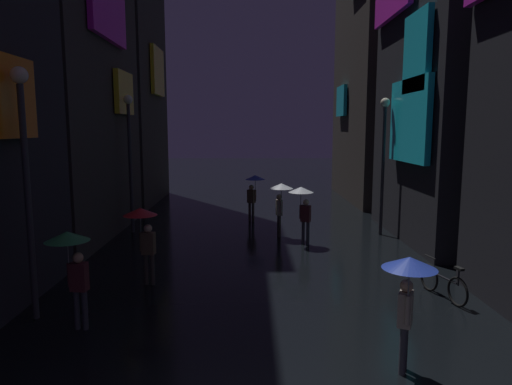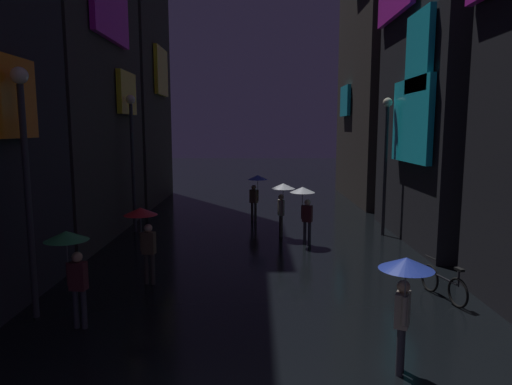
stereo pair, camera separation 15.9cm
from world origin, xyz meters
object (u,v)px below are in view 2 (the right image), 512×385
Objects in this scene: pedestrian_midstreet_centre_blue at (404,283)px; bicycle_parked_at_storefront at (442,284)px; pedestrian_foreground_right_clear at (281,195)px; pedestrian_far_right_clear at (303,199)px; pedestrian_midstreet_left_green at (69,252)px; pedestrian_near_crossing_blue at (255,185)px; streetlamp_left_near at (24,165)px; pedestrian_foreground_left_red at (142,224)px; streetlamp_left_far at (131,148)px; streetlamp_right_far at (384,150)px.

pedestrian_midstreet_centre_blue reaches higher than bicycle_parked_at_storefront.
pedestrian_foreground_right_clear is 1.34m from pedestrian_far_right_clear.
pedestrian_far_right_clear is at bearing 51.66° from pedestrian_midstreet_left_green.
streetlamp_left_near is (-4.98, -10.65, 1.77)m from pedestrian_near_crossing_blue.
pedestrian_midstreet_left_green is at bearing -106.66° from pedestrian_foreground_left_red.
pedestrian_foreground_left_red is at bearing -109.72° from pedestrian_near_crossing_blue.
pedestrian_midstreet_centre_blue is 1.19× the size of bicycle_parked_at_storefront.
streetlamp_left_near is at bearing -131.75° from pedestrian_foreground_left_red.
pedestrian_foreground_left_red is 6.88m from streetlamp_left_far.
pedestrian_midstreet_left_green is 8.75m from bicycle_parked_at_storefront.
pedestrian_foreground_left_red is 10.07m from streetlamp_right_far.
pedestrian_foreground_right_clear is 3.22m from pedestrian_near_crossing_blue.
pedestrian_near_crossing_blue is 9.01m from pedestrian_foreground_left_red.
bicycle_parked_at_storefront is at bearing 58.65° from pedestrian_midstreet_centre_blue.
pedestrian_near_crossing_blue is (-1.00, 3.06, 0.00)m from pedestrian_foreground_right_clear.
pedestrian_near_crossing_blue and pedestrian_far_right_clear have the same top height.
pedestrian_near_crossing_blue is 10.72m from bicycle_parked_at_storefront.
streetlamp_right_far reaches higher than pedestrian_far_right_clear.
pedestrian_foreground_left_red is at bearing -126.71° from pedestrian_foreground_right_clear.
streetlamp_right_far is at bearing 5.19° from pedestrian_foreground_right_clear.
pedestrian_near_crossing_blue is 11.90m from pedestrian_midstreet_left_green.
pedestrian_far_right_clear reaches higher than bicycle_parked_at_storefront.
pedestrian_midstreet_centre_blue and pedestrian_foreground_left_red have the same top height.
pedestrian_far_right_clear and pedestrian_midstreet_left_green have the same top height.
streetlamp_right_far reaches higher than pedestrian_midstreet_centre_blue.
streetlamp_right_far is at bearing -3.25° from streetlamp_left_far.
pedestrian_foreground_right_clear is 0.39× the size of streetlamp_left_near.
pedestrian_near_crossing_blue is at bearing 71.03° from pedestrian_midstreet_left_green.
pedestrian_near_crossing_blue is 0.39× the size of streetlamp_right_far.
pedestrian_foreground_right_clear is 0.39× the size of streetlamp_right_far.
pedestrian_far_right_clear is at bearing 118.37° from bicycle_parked_at_storefront.
streetlamp_left_far is (-9.60, 7.46, 3.06)m from bicycle_parked_at_storefront.
pedestrian_near_crossing_blue is 4.53m from pedestrian_far_right_clear.
pedestrian_foreground_left_red is at bearing 73.34° from pedestrian_midstreet_left_green.
streetlamp_left_far is (-10.00, 0.57, 0.08)m from streetlamp_right_far.
streetlamp_left_far is at bearing 176.75° from streetlamp_right_far.
pedestrian_near_crossing_blue is at bearing 112.27° from pedestrian_far_right_clear.
pedestrian_midstreet_left_green is 2.17m from streetlamp_left_near.
pedestrian_near_crossing_blue is at bearing 100.59° from pedestrian_midstreet_centre_blue.
pedestrian_foreground_right_clear and pedestrian_midstreet_centre_blue have the same top height.
pedestrian_foreground_right_clear is 7.57m from bicycle_parked_at_storefront.
pedestrian_midstreet_centre_blue is (0.74, -8.95, 0.00)m from pedestrian_far_right_clear.
streetlamp_left_far is (-5.98, 0.93, 1.78)m from pedestrian_foreground_right_clear.
pedestrian_near_crossing_blue and pedestrian_midstreet_centre_blue have the same top height.
bicycle_parked_at_storefront is at bearing 6.34° from streetlamp_left_near.
pedestrian_midstreet_left_green and pedestrian_foreground_left_red have the same top height.
pedestrian_near_crossing_blue is 1.00× the size of pedestrian_midstreet_left_green.
streetlamp_left_far reaches higher than pedestrian_near_crossing_blue.
pedestrian_foreground_left_red is (-4.75, -4.29, 0.00)m from pedestrian_far_right_clear.
streetlamp_left_near is at bearing 151.28° from pedestrian_midstreet_left_green.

